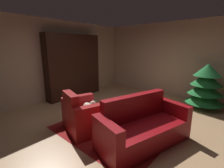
{
  "coord_description": "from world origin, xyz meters",
  "views": [
    {
      "loc": [
        2.3,
        -2.88,
        1.82
      ],
      "look_at": [
        -0.17,
        -0.09,
        0.94
      ],
      "focal_mm": 25.43,
      "sensor_mm": 36.0,
      "label": 1
    }
  ],
  "objects_px": {
    "couch_red": "(143,128)",
    "decorated_tree": "(206,86)",
    "book_stack_on_table": "(108,105)",
    "coffee_table": "(111,110)",
    "bookshelf_unit": "(77,66)",
    "armchair_red": "(83,116)",
    "bottle_on_table": "(119,104)"
  },
  "relations": [
    {
      "from": "armchair_red",
      "to": "bottle_on_table",
      "type": "xyz_separation_m",
      "value": [
        0.47,
        0.66,
        0.22
      ]
    },
    {
      "from": "couch_red",
      "to": "coffee_table",
      "type": "relative_size",
      "value": 2.93
    },
    {
      "from": "book_stack_on_table",
      "to": "bottle_on_table",
      "type": "distance_m",
      "value": 0.25
    },
    {
      "from": "couch_red",
      "to": "coffee_table",
      "type": "bearing_deg",
      "value": 174.69
    },
    {
      "from": "bookshelf_unit",
      "to": "decorated_tree",
      "type": "bearing_deg",
      "value": 24.04
    },
    {
      "from": "bookshelf_unit",
      "to": "couch_red",
      "type": "bearing_deg",
      "value": -17.1
    },
    {
      "from": "coffee_table",
      "to": "bottle_on_table",
      "type": "bearing_deg",
      "value": 42.19
    },
    {
      "from": "coffee_table",
      "to": "book_stack_on_table",
      "type": "xyz_separation_m",
      "value": [
        -0.03,
        -0.05,
        0.13
      ]
    },
    {
      "from": "decorated_tree",
      "to": "armchair_red",
      "type": "bearing_deg",
      "value": -117.45
    },
    {
      "from": "bottle_on_table",
      "to": "decorated_tree",
      "type": "height_order",
      "value": "decorated_tree"
    },
    {
      "from": "book_stack_on_table",
      "to": "bottle_on_table",
      "type": "bearing_deg",
      "value": 46.32
    },
    {
      "from": "couch_red",
      "to": "book_stack_on_table",
      "type": "distance_m",
      "value": 0.96
    },
    {
      "from": "armchair_red",
      "to": "bottle_on_table",
      "type": "bearing_deg",
      "value": 54.67
    },
    {
      "from": "bookshelf_unit",
      "to": "armchair_red",
      "type": "bearing_deg",
      "value": -34.28
    },
    {
      "from": "coffee_table",
      "to": "decorated_tree",
      "type": "distance_m",
      "value": 3.06
    },
    {
      "from": "couch_red",
      "to": "bottle_on_table",
      "type": "xyz_separation_m",
      "value": [
        -0.77,
        0.21,
        0.24
      ]
    },
    {
      "from": "bookshelf_unit",
      "to": "bottle_on_table",
      "type": "xyz_separation_m",
      "value": [
        2.68,
        -0.85,
        -0.57
      ]
    },
    {
      "from": "bookshelf_unit",
      "to": "book_stack_on_table",
      "type": "xyz_separation_m",
      "value": [
        2.51,
        -1.03,
        -0.6
      ]
    },
    {
      "from": "bookshelf_unit",
      "to": "book_stack_on_table",
      "type": "relative_size",
      "value": 10.08
    },
    {
      "from": "decorated_tree",
      "to": "couch_red",
      "type": "bearing_deg",
      "value": -99.22
    },
    {
      "from": "bookshelf_unit",
      "to": "decorated_tree",
      "type": "distance_m",
      "value": 4.3
    },
    {
      "from": "couch_red",
      "to": "decorated_tree",
      "type": "relative_size",
      "value": 1.46
    },
    {
      "from": "armchair_red",
      "to": "book_stack_on_table",
      "type": "distance_m",
      "value": 0.6
    },
    {
      "from": "bottle_on_table",
      "to": "decorated_tree",
      "type": "distance_m",
      "value": 2.87
    },
    {
      "from": "coffee_table",
      "to": "book_stack_on_table",
      "type": "bearing_deg",
      "value": -121.46
    },
    {
      "from": "bookshelf_unit",
      "to": "couch_red",
      "type": "distance_m",
      "value": 3.7
    },
    {
      "from": "armchair_red",
      "to": "decorated_tree",
      "type": "distance_m",
      "value": 3.69
    },
    {
      "from": "coffee_table",
      "to": "bookshelf_unit",
      "type": "bearing_deg",
      "value": 158.99
    },
    {
      "from": "book_stack_on_table",
      "to": "decorated_tree",
      "type": "xyz_separation_m",
      "value": [
        1.4,
        2.78,
        0.16
      ]
    },
    {
      "from": "bookshelf_unit",
      "to": "bottle_on_table",
      "type": "bearing_deg",
      "value": -17.63
    },
    {
      "from": "armchair_red",
      "to": "book_stack_on_table",
      "type": "xyz_separation_m",
      "value": [
        0.3,
        0.48,
        0.19
      ]
    },
    {
      "from": "bookshelf_unit",
      "to": "armchair_red",
      "type": "xyz_separation_m",
      "value": [
        2.22,
        -1.51,
        -0.79
      ]
    }
  ]
}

